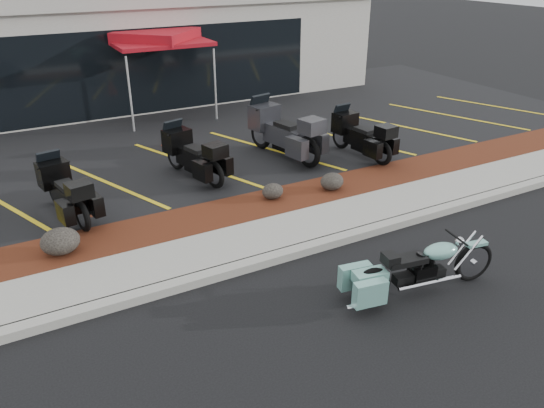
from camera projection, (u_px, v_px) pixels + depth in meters
ground at (317, 282)px, 8.67m from camera, size 90.00×90.00×0.00m
curb at (290, 253)px, 9.36m from camera, size 24.00×0.25×0.15m
sidewalk at (271, 236)px, 9.91m from camera, size 24.00×1.20×0.15m
mulch_bed at (243, 211)px, 10.86m from camera, size 24.00×1.20×0.16m
upper_lot at (161, 138)px, 15.14m from camera, size 26.00×9.60×0.15m
dealership_building at (103, 39)px, 19.28m from camera, size 18.00×8.16×4.00m
boulder_left at (60, 241)px, 9.09m from camera, size 0.66×0.55×0.47m
boulder_mid at (273, 191)px, 11.16m from camera, size 0.47×0.39×0.33m
boulder_right at (332, 181)px, 11.57m from camera, size 0.53×0.44×0.38m
hero_cruiser at (474, 256)px, 8.51m from camera, size 2.70×1.06×0.92m
touring_black_front at (53, 178)px, 10.73m from camera, size 1.14×2.13×1.18m
touring_black_mid at (175, 145)px, 12.50m from camera, size 1.30×2.23×1.22m
touring_grey at (261, 122)px, 13.81m from camera, size 1.45×2.63×1.45m
touring_black_rear at (341, 126)px, 13.86m from camera, size 1.01×2.14×1.20m
traffic_cone at (170, 137)px, 14.14m from camera, size 0.39×0.39×0.52m
popup_canopy at (157, 38)px, 16.04m from camera, size 3.27×3.27×2.60m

